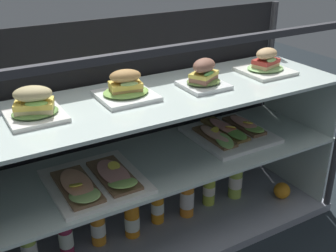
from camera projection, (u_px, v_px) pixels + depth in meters
The scene contains 22 objects.
ground_plane at pixel (168, 234), 1.94m from camera, with size 6.00×6.00×0.02m, color black.
case_base_deck at pixel (168, 229), 1.93m from camera, with size 1.54×0.52×0.04m, color #989BA9.
case_frame at pixel (149, 118), 1.85m from camera, with size 1.54×0.52×0.93m.
riser_lower_tier at pixel (168, 194), 1.85m from camera, with size 1.48×0.46×0.34m.
shelf_lower_glass at pixel (168, 158), 1.77m from camera, with size 1.50×0.47×0.01m, color silver.
riser_upper_tier at pixel (168, 128), 1.71m from camera, with size 1.48×0.46×0.27m.
shelf_upper_glass at pixel (168, 95), 1.65m from camera, with size 1.50×0.47×0.01m, color silver.
plated_roll_sandwich_near_left_corner at pixel (34, 106), 1.41m from camera, with size 0.19×0.19×0.11m.
plated_roll_sandwich_near_right_corner at pixel (126, 89), 1.59m from camera, with size 0.21×0.21×0.11m.
plated_roll_sandwich_left_of_center at pixel (204, 77), 1.69m from camera, with size 0.17×0.17×0.12m.
plated_roll_sandwich_mid_right at pixel (266, 65), 1.87m from camera, with size 0.21×0.21×0.11m.
open_sandwich_tray_mid_left at pixel (96, 182), 1.56m from camera, with size 0.34×0.35×0.06m.
open_sandwich_tray_right_of_center at pixel (230, 133), 1.94m from camera, with size 0.34×0.35×0.06m.
juice_bottle_front_second at pixel (29, 247), 1.63m from camera, with size 0.06×0.06×0.25m.
juice_bottle_front_left_end at pixel (66, 235), 1.71m from camera, with size 0.06×0.06×0.25m.
juice_bottle_back_center at pixel (98, 227), 1.78m from camera, with size 0.06×0.06×0.20m.
juice_bottle_near_post at pixel (132, 218), 1.82m from camera, with size 0.07×0.07×0.23m.
juice_bottle_tucked_behind at pixel (157, 205), 1.91m from camera, with size 0.06×0.06×0.21m.
juice_bottle_back_left at pixel (187, 196), 1.95m from camera, with size 0.07×0.07×0.25m.
juice_bottle_front_fourth at pixel (209, 189), 2.04m from camera, with size 0.06×0.06×0.20m.
juice_bottle_back_right at pixel (235, 180), 2.09m from camera, with size 0.07×0.07×0.23m.
orange_fruit_beside_bottles at pixel (282, 190), 2.10m from camera, with size 0.08×0.08×0.08m, color orange.
Camera 1 is at (-0.78, -1.34, 1.25)m, focal length 45.38 mm.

